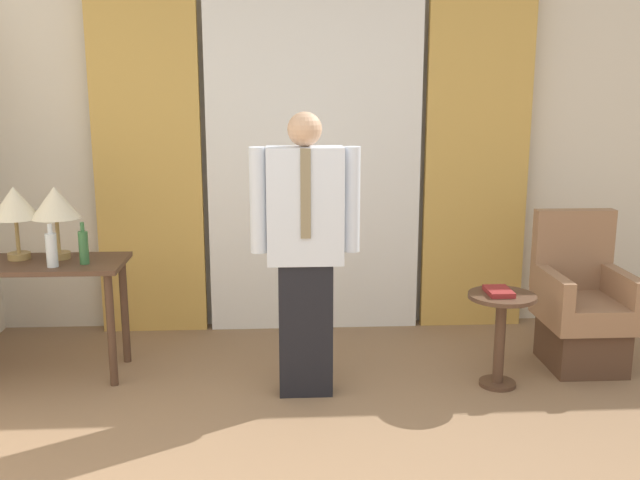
% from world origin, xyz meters
% --- Properties ---
extents(wall_back, '(10.00, 0.06, 2.70)m').
position_xyz_m(wall_back, '(0.00, 3.02, 1.35)').
color(wall_back, silver).
rests_on(wall_back, ground_plane).
extents(curtain_sheer_center, '(1.54, 0.06, 2.58)m').
position_xyz_m(curtain_sheer_center, '(0.00, 2.89, 1.29)').
color(curtain_sheer_center, white).
rests_on(curtain_sheer_center, ground_plane).
extents(curtain_drape_left, '(0.76, 0.06, 2.58)m').
position_xyz_m(curtain_drape_left, '(-1.19, 2.89, 1.29)').
color(curtain_drape_left, gold).
rests_on(curtain_drape_left, ground_plane).
extents(curtain_drape_right, '(0.76, 0.06, 2.58)m').
position_xyz_m(curtain_drape_right, '(1.19, 2.89, 1.29)').
color(curtain_drape_right, gold).
rests_on(curtain_drape_right, ground_plane).
extents(desk, '(1.08, 0.50, 0.74)m').
position_xyz_m(desk, '(-1.76, 2.07, 0.61)').
color(desk, '#4C3323').
rests_on(desk, ground_plane).
extents(table_lamp_left, '(0.30, 0.30, 0.46)m').
position_xyz_m(table_lamp_left, '(-1.88, 2.15, 1.08)').
color(table_lamp_left, '#9E7F47').
rests_on(table_lamp_left, desk).
extents(table_lamp_right, '(0.30, 0.30, 0.46)m').
position_xyz_m(table_lamp_right, '(-1.64, 2.15, 1.08)').
color(table_lamp_right, '#9E7F47').
rests_on(table_lamp_right, desk).
extents(bottle_near_edge, '(0.06, 0.06, 0.26)m').
position_xyz_m(bottle_near_edge, '(-1.44, 2.00, 0.84)').
color(bottle_near_edge, '#336638').
rests_on(bottle_near_edge, desk).
extents(bottle_by_lamp, '(0.07, 0.07, 0.26)m').
position_xyz_m(bottle_by_lamp, '(-1.61, 1.94, 0.85)').
color(bottle_by_lamp, silver).
rests_on(bottle_by_lamp, desk).
extents(person, '(0.63, 0.21, 1.66)m').
position_xyz_m(person, '(-0.11, 1.71, 0.90)').
color(person, black).
rests_on(person, ground_plane).
extents(armchair, '(0.53, 0.59, 1.00)m').
position_xyz_m(armchair, '(1.70, 2.05, 0.36)').
color(armchair, '#4C3323').
rests_on(armchair, ground_plane).
extents(side_table, '(0.40, 0.40, 0.58)m').
position_xyz_m(side_table, '(1.07, 1.74, 0.39)').
color(side_table, '#4C3323').
rests_on(side_table, ground_plane).
extents(book, '(0.14, 0.21, 0.03)m').
position_xyz_m(book, '(1.05, 1.75, 0.59)').
color(book, maroon).
rests_on(book, side_table).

